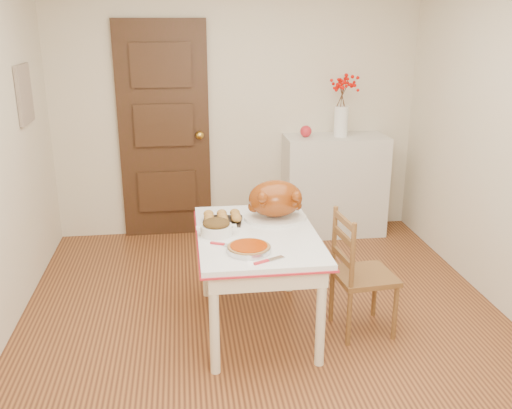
{
  "coord_description": "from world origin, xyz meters",
  "views": [
    {
      "loc": [
        -0.53,
        -3.4,
        2.07
      ],
      "look_at": [
        -0.06,
        0.12,
        0.88
      ],
      "focal_mm": 39.59,
      "sensor_mm": 36.0,
      "label": 1
    }
  ],
  "objects": [
    {
      "name": "drinking_glass",
      "position": [
        0.01,
        0.55,
        0.76
      ],
      "size": [
        0.07,
        0.07,
        0.11
      ],
      "primitive_type": "cylinder",
      "rotation": [
        0.0,
        0.0,
        -0.08
      ],
      "color": "white",
      "rests_on": "kitchen_table"
    },
    {
      "name": "chair_oak",
      "position": [
        0.65,
        -0.07,
        0.43
      ],
      "size": [
        0.41,
        0.41,
        0.86
      ],
      "primitive_type": null,
      "rotation": [
        0.0,
        0.0,
        1.66
      ],
      "color": "brown",
      "rests_on": "floor"
    },
    {
      "name": "pumpkin_pie",
      "position": [
        -0.16,
        -0.25,
        0.73
      ],
      "size": [
        0.28,
        0.28,
        0.06
      ],
      "primitive_type": "cylinder",
      "rotation": [
        0.0,
        0.0,
        0.02
      ],
      "color": "#952900",
      "rests_on": "kitchen_table"
    },
    {
      "name": "apple",
      "position": [
        0.63,
        1.78,
        1.04
      ],
      "size": [
        0.11,
        0.11,
        0.11
      ],
      "primitive_type": "sphere",
      "color": "red",
      "rests_on": "sideboard"
    },
    {
      "name": "shaker_pair",
      "position": [
        0.25,
        0.47,
        0.75
      ],
      "size": [
        0.11,
        0.07,
        0.1
      ],
      "primitive_type": null,
      "rotation": [
        0.0,
        0.0,
        0.34
      ],
      "color": "white",
      "rests_on": "kitchen_table"
    },
    {
      "name": "stuffing_dish",
      "position": [
        -0.33,
        0.07,
        0.76
      ],
      "size": [
        0.27,
        0.22,
        0.1
      ],
      "primitive_type": null,
      "rotation": [
        0.0,
        0.0,
        0.04
      ],
      "color": "#433016",
      "rests_on": "kitchen_table"
    },
    {
      "name": "pie_server",
      "position": [
        -0.06,
        -0.4,
        0.71
      ],
      "size": [
        0.21,
        0.14,
        0.01
      ],
      "primitive_type": null,
      "rotation": [
        0.0,
        0.0,
        0.45
      ],
      "color": "silver",
      "rests_on": "kitchen_table"
    },
    {
      "name": "door_back",
      "position": [
        -0.7,
        1.97,
        1.03
      ],
      "size": [
        0.85,
        0.06,
        2.06
      ],
      "primitive_type": "cube",
      "color": "#3B2016",
      "rests_on": "ground"
    },
    {
      "name": "kitchen_table",
      "position": [
        -0.06,
        0.07,
        0.35
      ],
      "size": [
        0.81,
        1.18,
        0.7
      ],
      "primitive_type": null,
      "color": "white",
      "rests_on": "floor"
    },
    {
      "name": "rolls_tray",
      "position": [
        -0.28,
        0.3,
        0.74
      ],
      "size": [
        0.3,
        0.25,
        0.07
      ],
      "primitive_type": null,
      "rotation": [
        0.0,
        0.0,
        -0.17
      ],
      "color": "olive",
      "rests_on": "kitchen_table"
    },
    {
      "name": "turkey_platter",
      "position": [
        0.1,
        0.31,
        0.84
      ],
      "size": [
        0.45,
        0.37,
        0.28
      ],
      "primitive_type": null,
      "rotation": [
        0.0,
        0.0,
        0.03
      ],
      "color": "brown",
      "rests_on": "kitchen_table"
    },
    {
      "name": "wall_front",
      "position": [
        0.0,
        -2.0,
        1.25
      ],
      "size": [
        3.5,
        0.0,
        2.5
      ],
      "primitive_type": "cube",
      "color": "beige",
      "rests_on": "ground"
    },
    {
      "name": "floor",
      "position": [
        0.0,
        0.0,
        0.0
      ],
      "size": [
        3.5,
        4.0,
        0.0
      ],
      "primitive_type": "cube",
      "color": "#492515",
      "rests_on": "ground"
    },
    {
      "name": "wall_back",
      "position": [
        0.0,
        2.0,
        1.25
      ],
      "size": [
        3.5,
        0.0,
        2.5
      ],
      "primitive_type": "cube",
      "color": "beige",
      "rests_on": "ground"
    },
    {
      "name": "sideboard",
      "position": [
        0.93,
        1.78,
        0.49
      ],
      "size": [
        0.98,
        0.44,
        0.98
      ],
      "primitive_type": "cube",
      "color": "beige",
      "rests_on": "floor"
    },
    {
      "name": "berry_vase",
      "position": [
        0.97,
        1.78,
        1.28
      ],
      "size": [
        0.31,
        0.31,
        0.59
      ],
      "primitive_type": null,
      "color": "white",
      "rests_on": "sideboard"
    },
    {
      "name": "carving_knife",
      "position": [
        -0.27,
        -0.14,
        0.71
      ],
      "size": [
        0.26,
        0.16,
        0.01
      ],
      "primitive_type": null,
      "rotation": [
        0.0,
        0.0,
        -0.44
      ],
      "color": "silver",
      "rests_on": "kitchen_table"
    },
    {
      "name": "photo_board",
      "position": [
        -1.73,
        1.2,
        1.5
      ],
      "size": [
        0.03,
        0.35,
        0.45
      ],
      "primitive_type": "cube",
      "color": "#B8AE98",
      "rests_on": "ground"
    }
  ]
}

